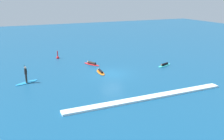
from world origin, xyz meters
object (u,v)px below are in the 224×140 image
at_px(surfer_on_red_board, 92,64).
at_px(marker_buoy, 58,57).
at_px(surfer_on_teal_board, 164,65).
at_px(surfer_on_orange_board, 101,72).
at_px(surfer_on_blue_board, 26,79).

bearing_deg(surfer_on_red_board, marker_buoy, 5.83).
distance_m(surfer_on_red_board, surfer_on_teal_board, 10.36).
distance_m(surfer_on_teal_board, surfer_on_orange_board, 9.51).
relative_size(surfer_on_teal_board, surfer_on_orange_board, 1.08).
bearing_deg(surfer_on_orange_board, surfer_on_teal_board, -87.63).
xyz_separation_m(surfer_on_orange_board, surfer_on_blue_board, (-9.14, -0.23, 0.35)).
bearing_deg(surfer_on_blue_board, surfer_on_teal_board, 153.40).
xyz_separation_m(surfer_on_blue_board, marker_buoy, (5.77, 10.11, -0.27)).
relative_size(surfer_on_blue_board, marker_buoy, 2.15).
bearing_deg(surfer_on_teal_board, surfer_on_orange_board, -25.14).
xyz_separation_m(surfer_on_teal_board, surfer_on_orange_board, (-9.49, 0.53, 0.00)).
bearing_deg(surfer_on_teal_board, surfer_on_red_board, -49.40).
distance_m(surfer_on_red_board, surfer_on_orange_board, 4.26).
relative_size(surfer_on_red_board, surfer_on_orange_board, 1.08).
bearing_deg(surfer_on_red_board, surfer_on_orange_board, 148.85).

